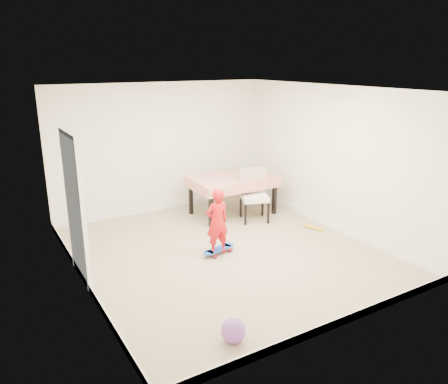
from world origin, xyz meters
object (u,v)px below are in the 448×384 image
dining_chair (255,196)px  dining_table (233,195)px  skateboard (219,251)px  balloon (233,331)px  child (217,224)px

dining_chair → dining_table: bearing=128.0°
skateboard → balloon: (-1.02, -2.08, 0.09)m
dining_table → dining_chair: size_ratio=1.65×
dining_table → child: child is taller
dining_chair → balloon: size_ratio=3.58×
dining_chair → skateboard: dining_chair is taller
child → balloon: 2.31m
dining_table → balloon: dining_table is taller
dining_table → child: size_ratio=1.55×
skateboard → balloon: size_ratio=2.19×
dining_table → child: 2.00m
child → balloon: bearing=64.4°
dining_table → skateboard: size_ratio=2.70×
skateboard → balloon: bearing=-128.8°
balloon → dining_table: bearing=58.2°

